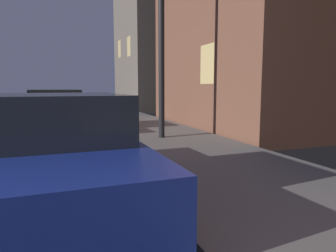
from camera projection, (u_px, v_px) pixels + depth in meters
The scene contains 3 objects.
car_blue at pixel (55, 154), 3.78m from camera, with size 2.13×4.17×1.43m.
car_yellow_cab at pixel (55, 112), 9.91m from camera, with size 2.07×4.13×1.43m.
building_far at pixel (178, 20), 21.43m from camera, with size 7.70×7.15×12.29m.
Camera 1 is at (2.89, -1.13, 1.52)m, focal length 32.81 mm.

